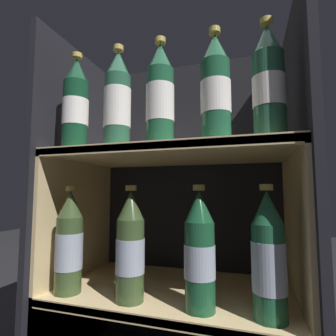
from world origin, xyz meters
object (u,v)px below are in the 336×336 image
bottle_upper_front_4 (269,84)px  bottle_lower_front_3 (269,258)px  bottle_upper_front_3 (216,90)px  bottle_lower_front_2 (200,253)px  bottle_upper_front_2 (159,97)px  bottle_lower_front_0 (69,244)px  bottle_upper_front_1 (117,102)px  bottle_upper_front_0 (76,106)px  bottle_lower_front_1 (130,248)px

bottle_upper_front_4 → bottle_lower_front_3: (-0.01, -0.00, -0.40)m
bottle_upper_front_3 → bottle_lower_front_2: bearing=180.0°
bottle_upper_front_2 → bottle_upper_front_3: bearing=0.0°
bottle_lower_front_3 → bottle_upper_front_3: bearing=180.0°
bottle_upper_front_2 → bottle_lower_front_0: bottle_upper_front_2 is taller
bottle_upper_front_2 → bottle_upper_front_3: same height
bottle_upper_front_3 → bottle_lower_front_0: 0.58m
bottle_upper_front_1 → bottle_upper_front_2: size_ratio=1.00×
bottle_upper_front_0 → bottle_upper_front_3: same height
bottle_upper_front_1 → bottle_upper_front_4: (0.40, 0.00, 0.00)m
bottle_upper_front_2 → bottle_upper_front_4: size_ratio=1.00×
bottle_upper_front_4 → bottle_lower_front_2: (-0.17, 0.00, -0.40)m
bottle_upper_front_0 → bottle_upper_front_4: 0.53m
bottle_upper_front_0 → bottle_upper_front_2: same height
bottle_lower_front_1 → bottle_lower_front_3: (0.34, 0.00, -0.00)m
bottle_upper_front_3 → bottle_lower_front_0: (-0.42, 0.00, -0.40)m
bottle_upper_front_3 → bottle_upper_front_0: bearing=180.0°
bottle_upper_front_3 → bottle_lower_front_0: size_ratio=1.00×
bottle_upper_front_4 → bottle_upper_front_1: bearing=-180.0°
bottle_upper_front_4 → bottle_lower_front_3: 0.40m
bottle_upper_front_1 → bottle_lower_front_3: 0.55m
bottle_upper_front_3 → bottle_lower_front_1: 0.46m
bottle_upper_front_4 → bottle_lower_front_1: (-0.35, -0.00, -0.40)m
bottle_upper_front_2 → bottle_upper_front_4: bearing=0.0°
bottle_lower_front_3 → bottle_lower_front_0: bearing=180.0°
bottle_upper_front_1 → bottle_lower_front_2: 0.46m
bottle_upper_front_3 → bottle_lower_front_3: 0.41m
bottle_upper_front_0 → bottle_upper_front_4: same height
bottle_lower_front_2 → bottle_lower_front_1: bearing=-180.0°
bottle_upper_front_2 → bottle_lower_front_2: bottle_upper_front_2 is taller
bottle_upper_front_3 → bottle_lower_front_3: bottle_upper_front_3 is taller
bottle_upper_front_4 → bottle_lower_front_1: 0.53m
bottle_upper_front_0 → bottle_upper_front_2: size_ratio=1.00×
bottle_upper_front_2 → bottle_lower_front_1: bottle_upper_front_2 is taller
bottle_upper_front_3 → bottle_lower_front_3: (0.11, 0.00, -0.40)m
bottle_upper_front_3 → bottle_upper_front_4: bearing=0.0°
bottle_upper_front_2 → bottle_lower_front_3: bottle_upper_front_2 is taller
bottle_upper_front_4 → bottle_lower_front_0: (-0.54, -0.00, -0.40)m
bottle_lower_front_0 → bottle_lower_front_1: size_ratio=1.00×
bottle_upper_front_2 → bottle_lower_front_2: size_ratio=1.00×
bottle_upper_front_2 → bottle_lower_front_2: bearing=0.0°
bottle_lower_front_0 → bottle_lower_front_3: size_ratio=1.00×
bottle_lower_front_1 → bottle_lower_front_3: same height
bottle_lower_front_1 → bottle_upper_front_1: bearing=-180.0°
bottle_lower_front_2 → bottle_lower_front_0: bearing=-180.0°
bottle_upper_front_4 → bottle_lower_front_3: bottle_upper_front_4 is taller
bottle_lower_front_3 → bottle_upper_front_4: bearing=0.0°
bottle_upper_front_1 → bottle_upper_front_2: (0.12, 0.00, 0.00)m
bottle_lower_front_0 → bottle_lower_front_1: bearing=0.0°
bottle_upper_front_3 → bottle_upper_front_4: (0.12, 0.00, 0.00)m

